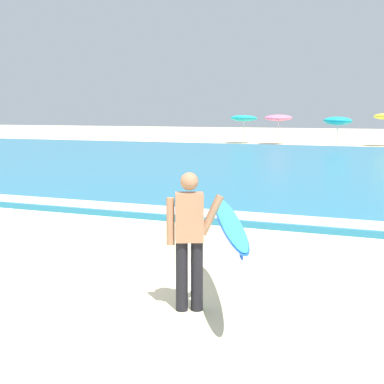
{
  "coord_description": "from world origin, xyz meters",
  "views": [
    {
      "loc": [
        4.53,
        -6.04,
        2.44
      ],
      "look_at": [
        0.97,
        2.55,
        1.1
      ],
      "focal_mm": 51.72,
      "sensor_mm": 36.0,
      "label": 1
    }
  ],
  "objects": [
    {
      "name": "ground_plane",
      "position": [
        0.0,
        0.0,
        0.0
      ],
      "size": [
        160.0,
        160.0,
        0.0
      ],
      "primitive_type": "plane",
      "color": "beige"
    },
    {
      "name": "beach_umbrella_2",
      "position": [
        -0.95,
        33.86,
        1.84
      ],
      "size": [
        1.99,
        2.02,
        2.19
      ],
      "color": "beige",
      "rests_on": "ground"
    },
    {
      "name": "surfer_with_board",
      "position": [
        2.18,
        0.15,
        1.03
      ],
      "size": [
        1.42,
        2.62,
        1.73
      ],
      "color": "black",
      "rests_on": "ground"
    },
    {
      "name": "beach_umbrella_0",
      "position": [
        -8.47,
        35.99,
        1.97
      ],
      "size": [
        2.12,
        2.15,
        2.27
      ],
      "color": "beige",
      "rests_on": "ground"
    },
    {
      "name": "surf_foam",
      "position": [
        0.0,
        5.67,
        0.15
      ],
      "size": [
        120.0,
        0.96,
        0.01
      ],
      "primitive_type": "cube",
      "color": "white",
      "rests_on": "sea"
    },
    {
      "name": "beach_umbrella_1",
      "position": [
        -5.6,
        35.58,
        2.02
      ],
      "size": [
        2.1,
        2.12,
        2.29
      ],
      "color": "beige",
      "rests_on": "ground"
    },
    {
      "name": "sea",
      "position": [
        0.0,
        19.07,
        0.07
      ],
      "size": [
        120.0,
        28.0,
        0.14
      ],
      "primitive_type": "cube",
      "color": "teal",
      "rests_on": "ground"
    }
  ]
}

